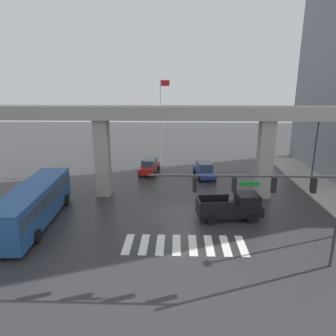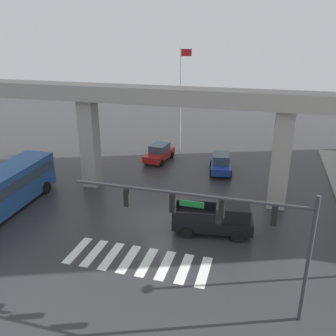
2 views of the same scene
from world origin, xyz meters
The scene contains 9 objects.
ground_plane centered at (0.00, 0.00, 0.00)m, with size 120.00×120.00×0.00m, color #2D2D30.
crosswalk_stripes centered at (0.00, -4.88, 0.01)m, with size 8.25×2.80×0.01m.
elevated_overpass centered at (0.00, 4.53, 7.30)m, with size 53.89×2.21×8.53m.
pickup_truck centered at (3.91, -0.58, 0.99)m, with size 5.29×2.55×2.08m.
city_bus centered at (-11.51, -1.92, 1.72)m, with size 3.21×10.92×2.99m.
sedan_red centered at (-3.90, 12.07, 0.85)m, with size 2.36×4.49×1.72m.
sedan_blue centered at (2.58, 10.63, 0.85)m, with size 2.47×4.53×1.72m.
traffic_signal_mast centered at (5.00, -7.10, 4.67)m, with size 10.89×0.32×6.20m.
flagpole centered at (-2.60, 15.93, 6.30)m, with size 1.16×0.12×10.96m.
Camera 2 is at (6.38, -21.07, 12.19)m, focal length 38.13 mm.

